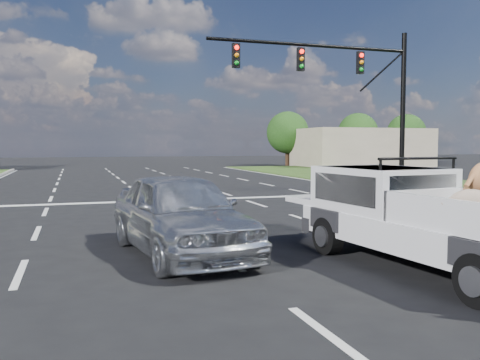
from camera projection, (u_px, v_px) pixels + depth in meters
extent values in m
plane|color=black|center=(312.00, 252.00, 9.88)|extent=(160.00, 160.00, 0.00)
cube|color=silver|center=(42.00, 221.00, 13.94)|extent=(0.12, 60.00, 0.01)
cube|color=silver|center=(168.00, 215.00, 15.02)|extent=(0.12, 60.00, 0.01)
cube|color=silver|center=(278.00, 211.00, 16.11)|extent=(0.12, 60.00, 0.01)
cube|color=silver|center=(373.00, 206.00, 17.20)|extent=(0.12, 60.00, 0.01)
cube|color=silver|center=(458.00, 203.00, 18.30)|extent=(0.15, 60.00, 0.01)
cube|color=silver|center=(195.00, 199.00, 19.36)|extent=(17.00, 0.45, 0.01)
cylinder|color=black|center=(403.00, 113.00, 22.57)|extent=(0.22, 0.22, 7.00)
cylinder|color=black|center=(312.00, 45.00, 20.99)|extent=(9.00, 0.14, 0.14)
cube|color=black|center=(360.00, 63.00, 21.74)|extent=(0.30, 0.18, 0.95)
sphere|color=#F50F07|center=(362.00, 55.00, 21.62)|extent=(0.18, 0.18, 0.18)
cube|color=black|center=(301.00, 59.00, 20.87)|extent=(0.30, 0.18, 0.95)
sphere|color=#F50F07|center=(302.00, 51.00, 20.75)|extent=(0.18, 0.18, 0.18)
cube|color=black|center=(236.00, 56.00, 20.00)|extent=(0.30, 0.18, 0.95)
sphere|color=#F50F07|center=(237.00, 47.00, 19.88)|extent=(0.18, 0.18, 0.18)
cube|color=tan|center=(361.00, 148.00, 48.82)|extent=(12.00, 7.00, 3.60)
cylinder|color=#332114|center=(287.00, 155.00, 50.80)|extent=(0.44, 0.44, 2.16)
sphere|color=#1A3C10|center=(288.00, 133.00, 50.65)|extent=(4.20, 4.20, 4.20)
cylinder|color=#332114|center=(358.00, 154.00, 53.29)|extent=(0.44, 0.44, 2.16)
sphere|color=#1A3C10|center=(358.00, 133.00, 53.13)|extent=(4.20, 4.20, 4.20)
cylinder|color=#332114|center=(406.00, 154.00, 55.15)|extent=(0.44, 0.44, 2.16)
sphere|color=#1A3C10|center=(406.00, 133.00, 55.00)|extent=(4.20, 4.20, 4.20)
cylinder|color=black|center=(328.00, 236.00, 9.69)|extent=(0.33, 0.74, 0.72)
cylinder|color=black|center=(396.00, 230.00, 10.35)|extent=(0.33, 0.74, 0.72)
cube|color=silver|center=(427.00, 233.00, 8.46)|extent=(2.28, 5.14, 0.49)
cube|color=silver|center=(381.00, 189.00, 9.48)|extent=(1.94, 2.33, 0.81)
cube|color=black|center=(423.00, 192.00, 8.51)|extent=(1.46, 0.17, 0.58)
cylinder|color=black|center=(419.00, 158.00, 8.58)|extent=(1.69, 0.22, 0.05)
cube|color=silver|center=(443.00, 215.00, 7.09)|extent=(0.31, 2.40, 0.49)
imported|color=#B9BCC1|center=(180.00, 213.00, 9.67)|extent=(2.42, 4.84, 1.58)
imported|color=black|center=(447.00, 220.00, 9.88)|extent=(2.16, 4.51, 1.27)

